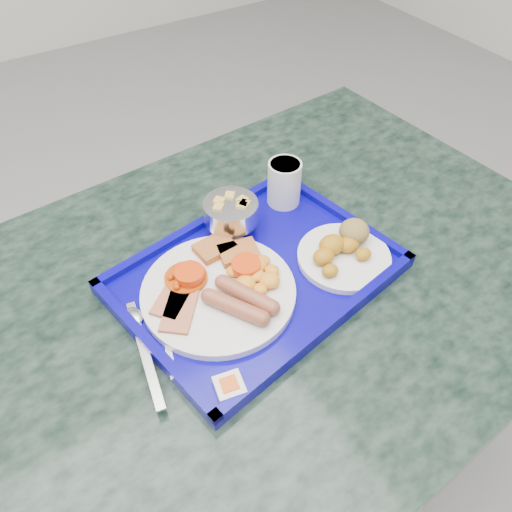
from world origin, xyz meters
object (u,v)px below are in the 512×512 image
at_px(main_plate, 222,287).
at_px(table, 249,350).
at_px(fruit_bowl, 231,212).
at_px(juice_cup, 284,182).
at_px(tray, 256,275).
at_px(bread_plate, 344,250).

bearing_deg(main_plate, table, 1.17).
xyz_separation_m(table, fruit_bowl, (0.04, 0.12, 0.25)).
bearing_deg(juice_cup, main_plate, -147.33).
xyz_separation_m(table, tray, (0.02, 0.01, 0.20)).
distance_m(fruit_bowl, juice_cup, 0.13).
xyz_separation_m(tray, bread_plate, (0.15, -0.05, 0.02)).
relative_size(bread_plate, fruit_bowl, 1.65).
bearing_deg(tray, bread_plate, -18.15).
height_order(tray, bread_plate, bread_plate).
xyz_separation_m(table, main_plate, (-0.05, -0.00, 0.22)).
relative_size(main_plate, fruit_bowl, 2.57).
bearing_deg(table, juice_cup, 39.50).
bearing_deg(juice_cup, bread_plate, -88.97).
distance_m(tray, juice_cup, 0.20).
bearing_deg(tray, fruit_bowl, 80.63).
bearing_deg(table, bread_plate, -14.12).
xyz_separation_m(bread_plate, fruit_bowl, (-0.13, 0.16, 0.03)).
bearing_deg(tray, table, -163.35).
distance_m(bread_plate, fruit_bowl, 0.20).
bearing_deg(bread_plate, fruit_bowl, 128.88).
height_order(table, bread_plate, bread_plate).
bearing_deg(bread_plate, table, 165.88).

